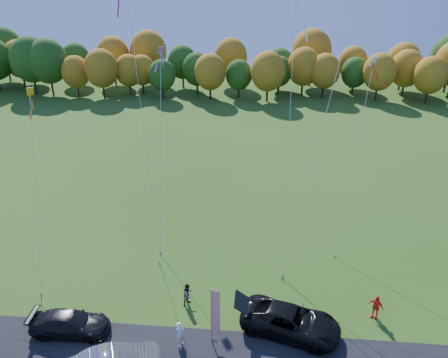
{
  "coord_description": "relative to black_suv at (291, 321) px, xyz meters",
  "views": [
    {
      "loc": [
        2.44,
        -21.18,
        20.01
      ],
      "look_at": [
        0.0,
        6.0,
        7.0
      ],
      "focal_mm": 35.0,
      "sensor_mm": 36.0,
      "label": 1
    }
  ],
  "objects": [
    {
      "name": "person_tailgate_b",
      "position": [
        -6.62,
        1.91,
        -0.05
      ],
      "size": [
        0.91,
        0.97,
        1.58
      ],
      "primitive_type": "imported",
      "rotation": [
        0.0,
        0.0,
        1.03
      ],
      "color": "gray",
      "rests_on": "ground"
    },
    {
      "name": "tree_line",
      "position": [
        -4.67,
        55.74,
        -0.83
      ],
      "size": [
        116.0,
        12.0,
        10.0
      ],
      "primitive_type": null,
      "color": "#1E4711",
      "rests_on": "ground"
    },
    {
      "name": "person_east",
      "position": [
        5.42,
        1.75,
        0.0
      ],
      "size": [
        1.04,
        0.89,
        1.68
      ],
      "primitive_type": "imported",
      "rotation": [
        0.0,
        0.0,
        -0.6
      ],
      "color": "red",
      "rests_on": "ground"
    },
    {
      "name": "kite_delta_red",
      "position": [
        -0.19,
        11.0,
        12.89
      ],
      "size": [
        2.37,
        9.57,
        20.79
      ],
      "color": "#4C3F33",
      "rests_on": "ground"
    },
    {
      "name": "dark_truck_a",
      "position": [
        -13.35,
        -1.24,
        -0.14
      ],
      "size": [
        4.88,
        2.12,
        1.4
      ],
      "primitive_type": "imported",
      "rotation": [
        0.0,
        0.0,
        1.61
      ],
      "color": "black",
      "rests_on": "ground"
    },
    {
      "name": "kite_diamond_white",
      "position": [
        5.06,
        11.5,
        6.16
      ],
      "size": [
        3.07,
        7.43,
        14.45
      ],
      "color": "#4C3F33",
      "rests_on": "ground"
    },
    {
      "name": "kite_delta_blue",
      "position": [
        -11.34,
        10.77,
        10.35
      ],
      "size": [
        5.32,
        10.6,
        23.22
      ],
      "color": "#4C3F33",
      "rests_on": "ground"
    },
    {
      "name": "kite_diamond_yellow",
      "position": [
        -17.26,
        4.51,
        5.75
      ],
      "size": [
        1.54,
        5.94,
        13.33
      ],
      "color": "#4C3F33",
      "rests_on": "ground"
    },
    {
      "name": "kite_diamond_pink",
      "position": [
        -10.14,
        11.26,
        6.5
      ],
      "size": [
        1.37,
        8.31,
        14.87
      ],
      "color": "#4C3F33",
      "rests_on": "ground"
    },
    {
      "name": "ground",
      "position": [
        -4.67,
        0.74,
        -0.83
      ],
      "size": [
        160.0,
        160.0,
        0.0
      ],
      "primitive_type": "plane",
      "color": "#2B5015"
    },
    {
      "name": "feather_flag",
      "position": [
        -4.48,
        -1.28,
        1.61
      ],
      "size": [
        0.53,
        0.12,
        4.0
      ],
      "color": "#999999",
      "rests_on": "ground"
    },
    {
      "name": "person_tailgate_a",
      "position": [
        -6.49,
        -1.65,
        0.01
      ],
      "size": [
        0.62,
        0.73,
        1.69
      ],
      "primitive_type": "imported",
      "rotation": [
        0.0,
        0.0,
        1.16
      ],
      "color": "white",
      "rests_on": "ground"
    },
    {
      "name": "kite_parafoil_orange",
      "position": [
        3.0,
        10.29,
        14.15
      ],
      "size": [
        8.43,
        11.25,
        30.36
      ],
      "color": "#4C3F33",
      "rests_on": "ground"
    },
    {
      "name": "black_suv",
      "position": [
        0.0,
        0.0,
        0.0
      ],
      "size": [
        6.54,
        4.33,
        1.67
      ],
      "primitive_type": "imported",
      "rotation": [
        0.0,
        0.0,
        1.29
      ],
      "color": "black",
      "rests_on": "ground"
    }
  ]
}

